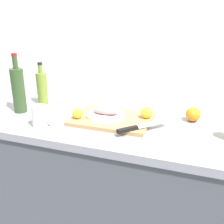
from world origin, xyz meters
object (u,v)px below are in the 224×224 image
at_px(fish_fillet, 105,111).
at_px(olive_oil_bottle, 42,88).
at_px(cutting_board, 112,119).
at_px(white_plate, 105,115).
at_px(lemon_0, 147,113).
at_px(wine_bottle, 18,89).
at_px(coffee_mug_2, 40,116).
at_px(chef_knife, 137,127).

height_order(fish_fillet, olive_oil_bottle, olive_oil_bottle).
bearing_deg(cutting_board, fish_fillet, -178.66).
distance_m(white_plate, lemon_0, 0.22).
bearing_deg(fish_fillet, olive_oil_bottle, 165.52).
bearing_deg(white_plate, wine_bottle, -175.04).
xyz_separation_m(olive_oil_bottle, coffee_mug_2, (0.19, -0.31, -0.05)).
bearing_deg(chef_knife, white_plate, 104.77).
xyz_separation_m(cutting_board, olive_oil_bottle, (-0.51, 0.12, 0.10)).
height_order(lemon_0, olive_oil_bottle, olive_oil_bottle).
bearing_deg(olive_oil_bottle, white_plate, -14.48).
xyz_separation_m(cutting_board, coffee_mug_2, (-0.32, -0.19, 0.04)).
xyz_separation_m(cutting_board, wine_bottle, (-0.56, -0.05, 0.13)).
bearing_deg(fish_fillet, white_plate, 0.00).
height_order(olive_oil_bottle, coffee_mug_2, olive_oil_bottle).
distance_m(fish_fillet, chef_knife, 0.23).
relative_size(fish_fillet, coffee_mug_2, 1.30).
xyz_separation_m(white_plate, coffee_mug_2, (-0.29, -0.19, 0.03)).
relative_size(cutting_board, olive_oil_bottle, 1.56).
height_order(white_plate, fish_fillet, fish_fillet).
height_order(white_plate, chef_knife, chef_knife).
distance_m(cutting_board, fish_fillet, 0.06).
relative_size(white_plate, chef_knife, 0.88).
distance_m(lemon_0, wine_bottle, 0.75).
bearing_deg(lemon_0, cutting_board, -164.08).
xyz_separation_m(lemon_0, coffee_mug_2, (-0.50, -0.24, 0.00)).
relative_size(chef_knife, olive_oil_bottle, 0.87).
height_order(cutting_board, lemon_0, lemon_0).
xyz_separation_m(chef_knife, lemon_0, (0.01, 0.16, 0.02)).
bearing_deg(chef_knife, coffee_mug_2, 142.01).
xyz_separation_m(lemon_0, olive_oil_bottle, (-0.69, 0.07, 0.06)).
bearing_deg(fish_fillet, wine_bottle, -175.04).
bearing_deg(chef_knife, lemon_0, 38.33).
bearing_deg(cutting_board, lemon_0, 15.92).
height_order(white_plate, olive_oil_bottle, olive_oil_bottle).
bearing_deg(lemon_0, olive_oil_bottle, 174.15).
distance_m(lemon_0, coffee_mug_2, 0.56).
relative_size(fish_fillet, chef_knife, 0.66).
bearing_deg(olive_oil_bottle, chef_knife, -18.70).
height_order(cutting_board, olive_oil_bottle, olive_oil_bottle).
bearing_deg(white_plate, chef_knife, -27.67).
height_order(cutting_board, wine_bottle, wine_bottle).
height_order(fish_fillet, lemon_0, lemon_0).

